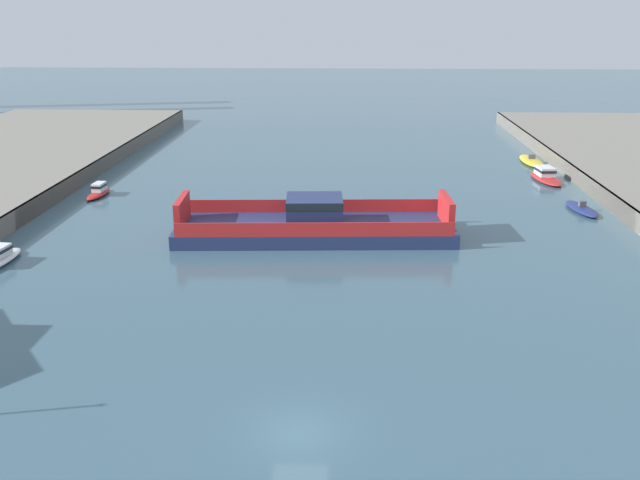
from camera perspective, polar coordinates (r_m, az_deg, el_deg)
The scene contains 6 objects.
ground_plane at distance 31.93m, azimuth -1.70°, elevation -15.25°, with size 400.00×400.00×0.00m, color #385666.
chain_ferry at distance 57.18m, azimuth -0.44°, elevation 1.25°, with size 22.49×8.22×3.30m.
moored_boat_mid_left at distance 89.01m, azimuth 16.59°, elevation 6.10°, with size 2.32×7.55×1.03m.
moored_boat_mid_right at distance 68.90m, azimuth 20.24°, elevation 2.37°, with size 2.47×5.92×0.97m.
moored_boat_far_left at distance 73.42m, azimuth -17.33°, elevation 3.76°, with size 1.62×4.87×1.26m.
moored_boat_far_right at distance 80.24m, azimuth 17.64°, elevation 4.94°, with size 2.93×7.06×1.42m.
Camera 1 is at (2.07, -26.62, 17.51)m, focal length 39.93 mm.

